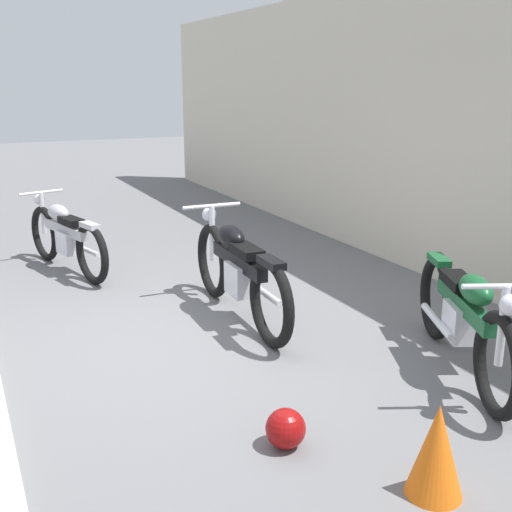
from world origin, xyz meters
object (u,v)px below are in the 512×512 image
object	(u,v)px
helmet	(286,429)
motorcycle_black	(238,270)
traffic_cone	(436,450)
motorcycle_silver	(66,236)
motorcycle_green	(464,317)

from	to	relation	value
helmet	motorcycle_black	xyz separation A→B (m)	(-2.18, 0.66, 0.35)
traffic_cone	motorcycle_silver	distance (m)	5.38
motorcycle_green	motorcycle_black	bearing A→B (deg)	-125.22
helmet	motorcycle_black	size ratio (longest dim) A/B	0.12
motorcycle_silver	motorcycle_black	size ratio (longest dim) A/B	0.88
motorcycle_silver	motorcycle_green	xyz separation A→B (m)	(4.16, 2.30, 0.03)
helmet	motorcycle_green	world-z (taller)	motorcycle_green
helmet	motorcycle_black	bearing A→B (deg)	163.17
motorcycle_silver	helmet	bearing A→B (deg)	172.07
helmet	traffic_cone	size ratio (longest dim) A/B	0.47
helmet	traffic_cone	world-z (taller)	traffic_cone
traffic_cone	motorcycle_silver	bearing A→B (deg)	-168.50
helmet	motorcycle_silver	size ratio (longest dim) A/B	0.13
motorcycle_silver	motorcycle_black	world-z (taller)	motorcycle_black
helmet	motorcycle_silver	distance (m)	4.54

